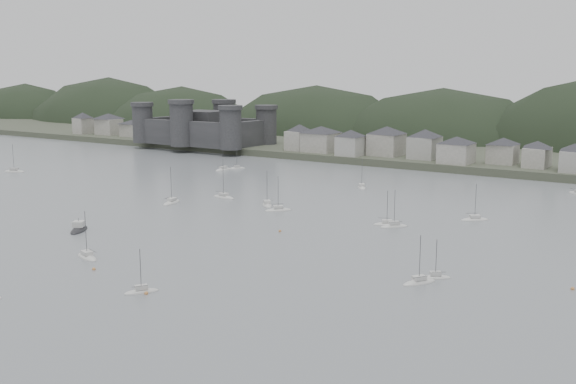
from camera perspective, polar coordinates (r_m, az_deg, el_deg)
The scene contains 9 objects.
ground at distance 127.77m, azimuth -19.17°, elevation -7.63°, with size 900.00×900.00×0.00m, color slate.
far_shore_land at distance 382.07m, azimuth 18.67°, elevation 4.20°, with size 900.00×250.00×3.00m, color #383D2D.
forested_ridge at distance 357.75m, azimuth 18.22°, elevation 1.79°, with size 851.55×103.94×102.57m.
castle at distance 334.61m, azimuth -7.20°, elevation 5.51°, with size 66.00×43.00×20.00m.
waterfront_town at distance 261.81m, azimuth 23.00°, elevation 2.98°, with size 451.48×28.46×12.92m.
sailboat_lead at distance 179.77m, azimuth 15.62°, elevation -2.29°, with size 7.28×6.68×10.28m.
moored_fleet at distance 174.79m, azimuth -3.37°, elevation -2.27°, with size 267.54×169.51×13.49m.
motor_launch_far at distance 169.70m, azimuth -17.38°, elevation -3.07°, with size 7.46×9.07×4.08m.
mooring_buoys at distance 143.13m, azimuth -8.69°, elevation -5.20°, with size 155.92×51.42×0.70m.
Camera 1 is at (98.21, -72.44, 37.87)m, focal length 41.72 mm.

